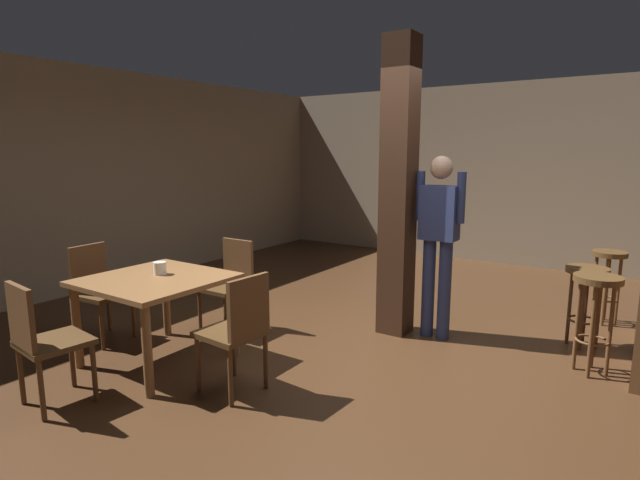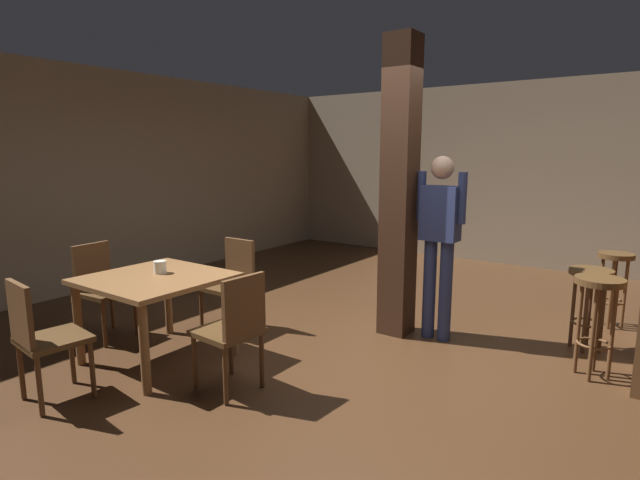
{
  "view_description": "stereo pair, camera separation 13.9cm",
  "coord_description": "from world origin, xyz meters",
  "px_view_note": "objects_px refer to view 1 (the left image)",
  "views": [
    {
      "loc": [
        1.94,
        -3.62,
        1.76
      ],
      "look_at": [
        -0.56,
        0.11,
        0.96
      ],
      "focal_mm": 28.0,
      "sensor_mm": 36.0,
      "label": 1
    },
    {
      "loc": [
        2.05,
        -3.54,
        1.76
      ],
      "look_at": [
        -0.56,
        0.11,
        0.96
      ],
      "focal_mm": 28.0,
      "sensor_mm": 36.0,
      "label": 2
    }
  ],
  "objects_px": {
    "bar_stool_near": "(596,300)",
    "bar_stool_far": "(608,270)",
    "standing_person": "(439,234)",
    "chair_north": "(230,280)",
    "napkin_cup": "(160,268)",
    "bar_stool_mid": "(586,287)",
    "chair_west": "(98,287)",
    "chair_east": "(238,327)",
    "chair_south": "(42,338)",
    "dining_table": "(156,290)"
  },
  "relations": [
    {
      "from": "chair_west",
      "to": "chair_north",
      "type": "distance_m",
      "value": 1.22
    },
    {
      "from": "chair_south",
      "to": "bar_stool_far",
      "type": "distance_m",
      "value": 5.15
    },
    {
      "from": "napkin_cup",
      "to": "bar_stool_far",
      "type": "xyz_separation_m",
      "value": [
        3.09,
        3.12,
        -0.23
      ]
    },
    {
      "from": "chair_east",
      "to": "bar_stool_near",
      "type": "relative_size",
      "value": 1.11
    },
    {
      "from": "standing_person",
      "to": "bar_stool_far",
      "type": "distance_m",
      "value": 1.94
    },
    {
      "from": "standing_person",
      "to": "bar_stool_far",
      "type": "height_order",
      "value": "standing_person"
    },
    {
      "from": "bar_stool_mid",
      "to": "bar_stool_far",
      "type": "height_order",
      "value": "bar_stool_far"
    },
    {
      "from": "chair_west",
      "to": "bar_stool_far",
      "type": "xyz_separation_m",
      "value": [
        3.92,
        3.18,
        0.06
      ]
    },
    {
      "from": "dining_table",
      "to": "bar_stool_near",
      "type": "relative_size",
      "value": 1.29
    },
    {
      "from": "chair_south",
      "to": "chair_west",
      "type": "bearing_deg",
      "value": 132.17
    },
    {
      "from": "chair_south",
      "to": "bar_stool_near",
      "type": "relative_size",
      "value": 1.11
    },
    {
      "from": "napkin_cup",
      "to": "bar_stool_near",
      "type": "relative_size",
      "value": 0.13
    },
    {
      "from": "dining_table",
      "to": "bar_stool_near",
      "type": "distance_m",
      "value": 3.54
    },
    {
      "from": "chair_east",
      "to": "chair_north",
      "type": "bearing_deg",
      "value": 136.24
    },
    {
      "from": "napkin_cup",
      "to": "bar_stool_far",
      "type": "relative_size",
      "value": 0.14
    },
    {
      "from": "napkin_cup",
      "to": "dining_table",
      "type": "bearing_deg",
      "value": -60.09
    },
    {
      "from": "chair_west",
      "to": "chair_north",
      "type": "xyz_separation_m",
      "value": [
        0.86,
        0.87,
        0.0
      ]
    },
    {
      "from": "chair_north",
      "to": "napkin_cup",
      "type": "xyz_separation_m",
      "value": [
        -0.02,
        -0.81,
        0.28
      ]
    },
    {
      "from": "chair_north",
      "to": "bar_stool_near",
      "type": "xyz_separation_m",
      "value": [
        3.09,
        0.88,
        0.1
      ]
    },
    {
      "from": "chair_west",
      "to": "napkin_cup",
      "type": "relative_size",
      "value": 8.23
    },
    {
      "from": "standing_person",
      "to": "napkin_cup",
      "type": "bearing_deg",
      "value": -135.38
    },
    {
      "from": "bar_stool_near",
      "to": "bar_stool_mid",
      "type": "relative_size",
      "value": 1.08
    },
    {
      "from": "chair_east",
      "to": "chair_south",
      "type": "distance_m",
      "value": 1.32
    },
    {
      "from": "chair_south",
      "to": "bar_stool_far",
      "type": "bearing_deg",
      "value": 53.67
    },
    {
      "from": "bar_stool_mid",
      "to": "bar_stool_far",
      "type": "distance_m",
      "value": 0.85
    },
    {
      "from": "chair_north",
      "to": "chair_east",
      "type": "relative_size",
      "value": 1.0
    },
    {
      "from": "bar_stool_far",
      "to": "chair_east",
      "type": "bearing_deg",
      "value": -122.64
    },
    {
      "from": "chair_south",
      "to": "bar_stool_far",
      "type": "relative_size",
      "value": 1.17
    },
    {
      "from": "chair_east",
      "to": "bar_stool_far",
      "type": "xyz_separation_m",
      "value": [
        2.08,
        3.25,
        0.06
      ]
    },
    {
      "from": "chair_west",
      "to": "dining_table",
      "type": "bearing_deg",
      "value": -1.74
    },
    {
      "from": "chair_north",
      "to": "chair_south",
      "type": "distance_m",
      "value": 1.84
    },
    {
      "from": "bar_stool_far",
      "to": "dining_table",
      "type": "bearing_deg",
      "value": -133.43
    },
    {
      "from": "chair_west",
      "to": "napkin_cup",
      "type": "distance_m",
      "value": 0.88
    },
    {
      "from": "dining_table",
      "to": "bar_stool_far",
      "type": "distance_m",
      "value": 4.42
    },
    {
      "from": "standing_person",
      "to": "bar_stool_near",
      "type": "distance_m",
      "value": 1.39
    },
    {
      "from": "chair_east",
      "to": "chair_south",
      "type": "height_order",
      "value": "same"
    },
    {
      "from": "bar_stool_near",
      "to": "bar_stool_far",
      "type": "distance_m",
      "value": 1.42
    },
    {
      "from": "chair_west",
      "to": "bar_stool_near",
      "type": "bearing_deg",
      "value": 24.03
    },
    {
      "from": "bar_stool_near",
      "to": "chair_south",
      "type": "bearing_deg",
      "value": -138.42
    },
    {
      "from": "chair_south",
      "to": "bar_stool_near",
      "type": "height_order",
      "value": "chair_south"
    },
    {
      "from": "dining_table",
      "to": "bar_stool_far",
      "type": "height_order",
      "value": "bar_stool_far"
    },
    {
      "from": "chair_south",
      "to": "chair_north",
      "type": "bearing_deg",
      "value": 90.59
    },
    {
      "from": "standing_person",
      "to": "bar_stool_far",
      "type": "relative_size",
      "value": 2.27
    },
    {
      "from": "standing_person",
      "to": "bar_stool_near",
      "type": "height_order",
      "value": "standing_person"
    },
    {
      "from": "napkin_cup",
      "to": "bar_stool_far",
      "type": "distance_m",
      "value": 4.4
    },
    {
      "from": "chair_west",
      "to": "bar_stool_far",
      "type": "relative_size",
      "value": 1.17
    },
    {
      "from": "standing_person",
      "to": "bar_stool_near",
      "type": "xyz_separation_m",
      "value": [
        1.33,
        -0.06,
        -0.4
      ]
    },
    {
      "from": "dining_table",
      "to": "chair_south",
      "type": "distance_m",
      "value": 0.95
    },
    {
      "from": "chair_west",
      "to": "bar_stool_near",
      "type": "height_order",
      "value": "chair_west"
    },
    {
      "from": "standing_person",
      "to": "chair_south",
      "type": "bearing_deg",
      "value": -122.02
    }
  ]
}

